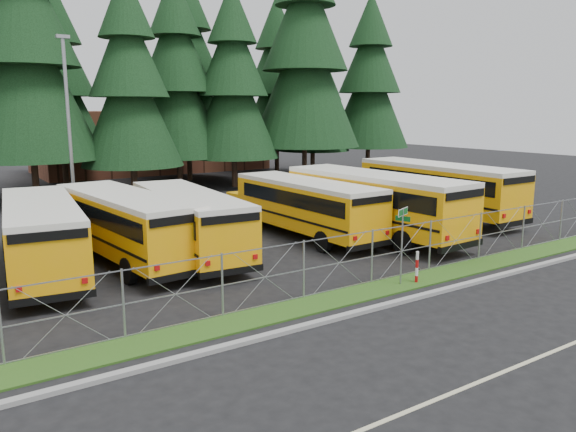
# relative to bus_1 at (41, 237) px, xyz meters

# --- Properties ---
(ground) EXTENTS (120.00, 120.00, 0.00)m
(ground) POSITION_rel_bus_1_xyz_m (10.61, -6.94, -1.42)
(ground) COLOR black
(ground) RESTS_ON ground
(curb) EXTENTS (50.00, 0.25, 0.12)m
(curb) POSITION_rel_bus_1_xyz_m (10.61, -10.04, -1.36)
(curb) COLOR gray
(curb) RESTS_ON ground
(grass_verge) EXTENTS (50.00, 1.40, 0.06)m
(grass_verge) POSITION_rel_bus_1_xyz_m (10.61, -8.64, -1.39)
(grass_verge) COLOR #214614
(grass_verge) RESTS_ON ground
(road_lane_line) EXTENTS (50.00, 0.12, 0.01)m
(road_lane_line) POSITION_rel_bus_1_xyz_m (10.61, -14.94, -1.41)
(road_lane_line) COLOR beige
(road_lane_line) RESTS_ON ground
(chainlink_fence) EXTENTS (44.00, 0.10, 2.00)m
(chainlink_fence) POSITION_rel_bus_1_xyz_m (10.61, -7.94, -0.42)
(chainlink_fence) COLOR #96989E
(chainlink_fence) RESTS_ON ground
(brick_building) EXTENTS (22.00, 10.00, 6.00)m
(brick_building) POSITION_rel_bus_1_xyz_m (16.61, 33.06, 1.58)
(brick_building) COLOR brown
(brick_building) RESTS_ON ground
(bus_1) EXTENTS (3.87, 11.06, 2.84)m
(bus_1) POSITION_rel_bus_1_xyz_m (0.00, 0.00, 0.00)
(bus_1) COLOR #F5A507
(bus_1) RESTS_ON ground
(bus_2) EXTENTS (3.59, 11.13, 2.87)m
(bus_2) POSITION_rel_bus_1_xyz_m (3.13, 0.11, 0.01)
(bus_2) COLOR #F5A507
(bus_2) RESTS_ON ground
(bus_3) EXTENTS (3.38, 10.81, 2.79)m
(bus_3) POSITION_rel_bus_1_xyz_m (5.69, -0.51, -0.02)
(bus_3) COLOR #F5A507
(bus_3) RESTS_ON ground
(bus_5) EXTENTS (2.76, 10.81, 2.82)m
(bus_5) POSITION_rel_bus_1_xyz_m (11.91, -0.28, -0.01)
(bus_5) COLOR #F5A507
(bus_5) RESTS_ON ground
(bus_6) EXTENTS (3.48, 12.19, 3.16)m
(bus_6) POSITION_rel_bus_1_xyz_m (14.63, -2.07, 0.16)
(bus_6) COLOR #F5A507
(bus_6) RESTS_ON ground
(bus_east) EXTENTS (2.87, 12.03, 3.15)m
(bus_east) POSITION_rel_bus_1_xyz_m (21.02, -0.43, 0.16)
(bus_east) COLOR #F5A507
(bus_east) RESTS_ON ground
(street_sign) EXTENTS (0.78, 0.51, 2.81)m
(street_sign) POSITION_rel_bus_1_xyz_m (10.32, -8.69, 0.61)
(street_sign) COLOR #96989E
(street_sign) RESTS_ON ground
(striped_bollard) EXTENTS (0.11, 0.11, 1.20)m
(striped_bollard) POSITION_rel_bus_1_xyz_m (10.95, -8.86, -0.82)
(striped_bollard) COLOR #B20C0C
(striped_bollard) RESTS_ON ground
(light_standard) EXTENTS (0.70, 0.35, 10.14)m
(light_standard) POSITION_rel_bus_1_xyz_m (3.63, 10.48, 4.08)
(light_standard) COLOR #96989E
(light_standard) RESTS_ON ground
(conifer_3) EXTENTS (8.92, 8.92, 19.72)m
(conifer_3) POSITION_rel_bus_1_xyz_m (2.90, 17.94, 8.44)
(conifer_3) COLOR black
(conifer_3) RESTS_ON ground
(conifer_4) EXTENTS (7.01, 7.01, 15.50)m
(conifer_4) POSITION_rel_bus_1_xyz_m (9.05, 16.25, 6.33)
(conifer_4) COLOR black
(conifer_4) RESTS_ON ground
(conifer_5) EXTENTS (7.50, 7.50, 16.60)m
(conifer_5) POSITION_rel_bus_1_xyz_m (13.90, 19.60, 6.88)
(conifer_5) COLOR black
(conifer_5) RESTS_ON ground
(conifer_6) EXTENTS (7.21, 7.21, 15.94)m
(conifer_6) POSITION_rel_bus_1_xyz_m (17.76, 17.55, 6.55)
(conifer_6) COLOR black
(conifer_6) RESTS_ON ground
(conifer_7) EXTENTS (9.37, 9.37, 20.71)m
(conifer_7) POSITION_rel_bus_1_xyz_m (24.41, 17.14, 8.94)
(conifer_7) COLOR black
(conifer_7) RESTS_ON ground
(conifer_8) EXTENTS (7.01, 7.01, 15.51)m
(conifer_8) POSITION_rel_bus_1_xyz_m (28.24, 21.19, 6.33)
(conifer_8) COLOR black
(conifer_8) RESTS_ON ground
(conifer_9) EXTENTS (7.75, 7.75, 17.13)m
(conifer_9) POSITION_rel_bus_1_xyz_m (33.69, 19.41, 7.15)
(conifer_9) COLOR black
(conifer_9) RESTS_ON ground
(conifer_11) EXTENTS (7.22, 7.22, 15.97)m
(conifer_11) POSITION_rel_bus_1_xyz_m (6.46, 25.60, 6.56)
(conifer_11) COLOR black
(conifer_11) RESTS_ON ground
(conifer_12) EXTENTS (8.21, 8.21, 18.16)m
(conifer_12) POSITION_rel_bus_1_xyz_m (16.51, 23.56, 7.66)
(conifer_12) COLOR black
(conifer_12) RESTS_ON ground
(conifer_13) EXTENTS (7.57, 7.57, 16.75)m
(conifer_13) POSITION_rel_bus_1_xyz_m (26.01, 24.09, 6.95)
(conifer_13) COLOR black
(conifer_13) RESTS_ON ground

